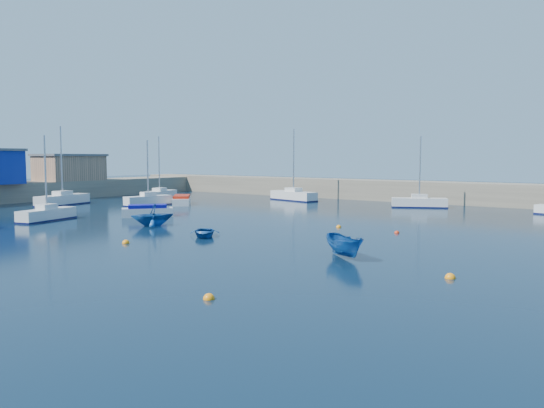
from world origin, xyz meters
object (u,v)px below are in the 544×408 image
Objects in this scene: sailboat_1 at (47,214)px; sailboat_5 at (293,195)px; motorboat_1 at (147,211)px; dinghy_left at (152,215)px; brick_shed_a at (69,168)px; dinghy_right at (345,246)px; sailboat_4 at (160,194)px; sailboat_3 at (148,200)px; dinghy_center at (204,232)px; sailboat_6 at (419,202)px; sailboat_2 at (63,199)px; motorboat_2 at (182,200)px.

sailboat_1 is 0.81× the size of sailboat_5.
dinghy_left is at bearing 1.69° from motorboat_1.
brick_shed_a is at bearing 128.40° from sailboat_1.
motorboat_1 is at bearing -168.05° from sailboat_5.
sailboat_5 reaches higher than dinghy_right.
sailboat_4 is 2.45× the size of dinghy_right.
sailboat_3 is 2.20× the size of dinghy_right.
sailboat_6 is at bearing 42.16° from dinghy_center.
sailboat_3 is (8.70, 5.54, -0.04)m from sailboat_2.
sailboat_1 is 2.20× the size of dinghy_left.
sailboat_2 is at bearing -113.83° from sailboat_4.
sailboat_2 is at bearing 152.93° from sailboat_5.
motorboat_1 is (17.83, -2.44, -0.13)m from sailboat_2.
sailboat_2 is 10.32m from sailboat_3.
dinghy_right is (42.88, -9.75, 0.00)m from sailboat_2.
sailboat_2 is at bearing 95.63° from sailboat_6.
sailboat_2 is 1.16× the size of sailboat_6.
sailboat_1 reaches higher than motorboat_1.
brick_shed_a is at bearing 118.85° from dinghy_center.
sailboat_4 is 29.94m from dinghy_left.
sailboat_4 is 2.47× the size of dinghy_left.
motorboat_1 is (9.13, -7.98, -0.09)m from sailboat_3.
sailboat_1 is 18.00m from dinghy_center.
sailboat_4 reaches higher than dinghy_right.
brick_shed_a reaches higher than dinghy_right.
dinghy_right is (41.28, -23.43, 0.09)m from sailboat_4.
motorboat_2 is at bearing 66.96° from sailboat_3.
sailboat_2 is 24.43m from dinghy_left.
dinghy_right is (11.87, -1.16, 0.36)m from dinghy_center.
sailboat_5 is at bearing 71.92° from dinghy_right.
sailboat_3 is 12.12m from motorboat_1.
sailboat_2 is at bearing -37.04° from brick_shed_a.
motorboat_1 reaches higher than dinghy_center.
sailboat_2 reaches higher than sailboat_1.
sailboat_5 is 1.98× the size of motorboat_1.
sailboat_3 is at bearing 177.98° from motorboat_1.
motorboat_1 is at bearing -29.83° from sailboat_3.
brick_shed_a is 1.52× the size of motorboat_2.
sailboat_2 is 1.10× the size of sailboat_4.
sailboat_5 is at bearing 127.71° from motorboat_1.
dinghy_left is at bearing 126.54° from dinghy_center.
sailboat_4 is 2.83× the size of dinghy_center.
sailboat_6 is 29.90m from motorboat_1.
brick_shed_a is 0.94× the size of sailboat_4.
sailboat_6 is at bearing -3.54° from sailboat_4.
sailboat_3 reaches higher than sailboat_1.
dinghy_center is at bearing -54.28° from sailboat_4.
dinghy_right is (19.41, -2.99, -0.24)m from dinghy_left.
sailboat_4 is at bearing 142.45° from sailboat_3.
motorboat_1 is 0.89× the size of motorboat_2.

